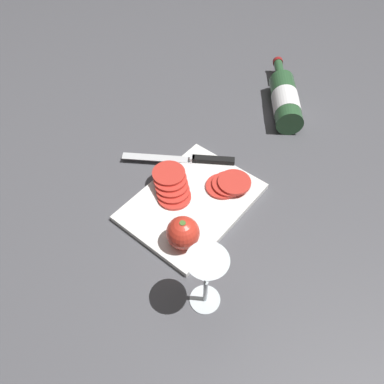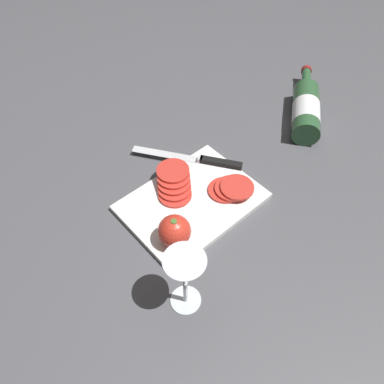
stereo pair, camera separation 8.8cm
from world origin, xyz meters
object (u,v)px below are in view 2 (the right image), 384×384
Objects in this scene: wine_bottle at (306,109)px; tomato_slice_stack_near at (174,183)px; knife at (207,161)px; tomato_slice_stack_far at (231,188)px; whole_tomato at (174,231)px; wine_glass at (185,274)px.

wine_bottle is 2.32× the size of tomato_slice_stack_near.
knife is at bearing -176.41° from tomato_slice_stack_near.
wine_bottle is at bearing -170.79° from tomato_slice_stack_far.
wine_bottle is 0.37m from tomato_slice_stack_far.
knife is 2.04× the size of tomato_slice_stack_near.
whole_tomato reaches higher than tomato_slice_stack_near.
wine_bottle is 0.47m from tomato_slice_stack_near.
tomato_slice_stack_near is at bearing -125.35° from wine_glass.
tomato_slice_stack_far is (0.37, 0.06, -0.01)m from wine_bottle.
tomato_slice_stack_far is (-0.26, -0.13, -0.09)m from wine_glass.
whole_tomato is (0.56, 0.08, 0.01)m from wine_bottle.
wine_glass is 0.15m from whole_tomato.
wine_bottle is 2.85× the size of tomato_slice_stack_far.
tomato_slice_stack_far is at bearing 133.68° from knife.
tomato_slice_stack_near is (0.46, -0.04, -0.01)m from wine_bottle.
wine_bottle reaches higher than knife.
whole_tomato is (-0.07, -0.12, -0.06)m from wine_glass.
wine_glass is 0.39m from knife.
tomato_slice_stack_far is (-0.19, -0.02, -0.03)m from whole_tomato.
tomato_slice_stack_near is at bearing -5.33° from wine_bottle.
wine_bottle is 1.14× the size of knife.
wine_glass is at bearing 17.03° from wine_bottle.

